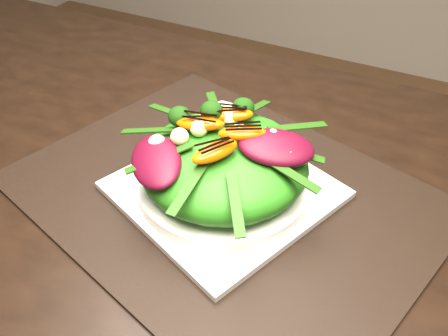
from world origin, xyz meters
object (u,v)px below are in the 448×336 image
at_px(lettuce_mound, 224,162).
at_px(orange_segment, 222,129).
at_px(placemat, 224,193).
at_px(plate_base, 224,190).
at_px(dining_table, 93,197).
at_px(salad_bowl, 224,182).

height_order(lettuce_mound, orange_segment, orange_segment).
relative_size(placemat, plate_base, 2.16).
xyz_separation_m(dining_table, orange_segment, (0.16, 0.07, 0.11)).
relative_size(dining_table, orange_segment, 28.47).
bearing_deg(placemat, orange_segment, 132.95).
xyz_separation_m(placemat, salad_bowl, (0.00, 0.00, 0.02)).
distance_m(salad_bowl, orange_segment, 0.07).
bearing_deg(orange_segment, lettuce_mound, -47.05).
bearing_deg(orange_segment, placemat, -47.05).
relative_size(placemat, salad_bowl, 2.34).
height_order(plate_base, salad_bowl, salad_bowl).
xyz_separation_m(plate_base, salad_bowl, (-0.00, -0.00, 0.01)).
xyz_separation_m(lettuce_mound, orange_segment, (-0.01, 0.01, 0.04)).
xyz_separation_m(salad_bowl, lettuce_mound, (0.00, 0.00, 0.03)).
bearing_deg(lettuce_mound, plate_base, 26.57).
xyz_separation_m(plate_base, lettuce_mound, (-0.00, -0.00, 0.04)).
distance_m(dining_table, salad_bowl, 0.18).
bearing_deg(salad_bowl, dining_table, -158.02).
height_order(placemat, salad_bowl, salad_bowl).
distance_m(placemat, salad_bowl, 0.02).
height_order(dining_table, lettuce_mound, dining_table).
relative_size(dining_table, placemat, 3.22).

